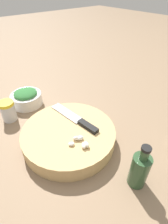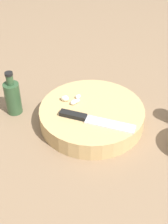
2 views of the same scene
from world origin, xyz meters
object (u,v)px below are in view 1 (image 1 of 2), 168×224
at_px(chef_knife, 76,119).
at_px(spice_jar, 8,111).
at_px(garlic_cloves, 81,142).
at_px(herb_bowl, 26,98).
at_px(oil_bottle, 139,170).
at_px(cutting_board, 69,136).

xyz_separation_m(chef_knife, spice_jar, (-0.22, -0.16, -0.02)).
height_order(chef_knife, garlic_cloves, garlic_cloves).
xyz_separation_m(chef_knife, garlic_cloves, (0.10, -0.06, 0.00)).
relative_size(herb_bowl, oil_bottle, 0.93).
bearing_deg(spice_jar, garlic_cloves, 17.83).
bearing_deg(spice_jar, oil_bottle, 18.27).
bearing_deg(spice_jar, herb_bowl, 117.80).
xyz_separation_m(chef_knife, herb_bowl, (-0.28, -0.06, -0.02)).
xyz_separation_m(cutting_board, spice_jar, (-0.25, -0.11, 0.01)).
distance_m(chef_knife, spice_jar, 0.28).
bearing_deg(herb_bowl, oil_bottle, 6.54).
bearing_deg(garlic_cloves, oil_bottle, 19.09).
bearing_deg(chef_knife, garlic_cloves, -126.85).
distance_m(chef_knife, oil_bottle, 0.26).
bearing_deg(garlic_cloves, chef_knife, 148.64).
bearing_deg(cutting_board, chef_knife, 113.34).
relative_size(cutting_board, herb_bowl, 2.33).
distance_m(garlic_cloves, spice_jar, 0.34).
bearing_deg(chef_knife, cutting_board, -162.14).
bearing_deg(oil_bottle, spice_jar, -161.73).
distance_m(garlic_cloves, oil_bottle, 0.18).
xyz_separation_m(garlic_cloves, herb_bowl, (-0.37, -0.00, -0.03)).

